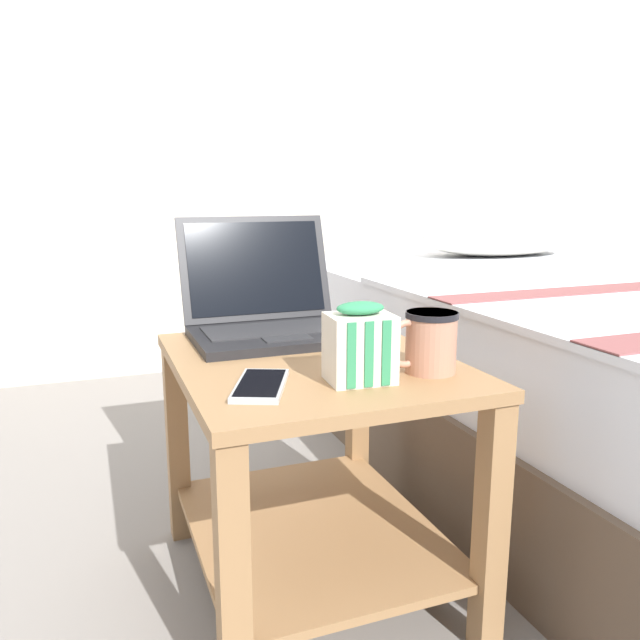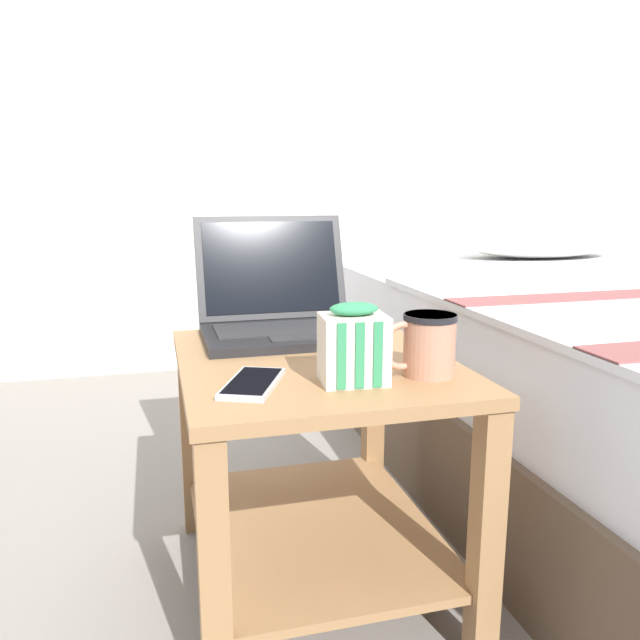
{
  "view_description": "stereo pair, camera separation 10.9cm",
  "coord_description": "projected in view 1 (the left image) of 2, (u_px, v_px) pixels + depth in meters",
  "views": [
    {
      "loc": [
        -0.38,
        -1.04,
        0.76
      ],
      "look_at": [
        0.0,
        -0.04,
        0.54
      ],
      "focal_mm": 35.0,
      "sensor_mm": 36.0,
      "label": 1
    },
    {
      "loc": [
        -0.27,
        -1.07,
        0.76
      ],
      "look_at": [
        0.0,
        -0.04,
        0.54
      ],
      "focal_mm": 35.0,
      "sensor_mm": 36.0,
      "label": 2
    }
  ],
  "objects": [
    {
      "name": "ground_plane",
      "position": [
        312.0,
        582.0,
        1.24
      ],
      "size": [
        8.0,
        8.0,
        0.0
      ],
      "primitive_type": "plane",
      "color": "gray"
    },
    {
      "name": "back_wall",
      "position": [
        171.0,
        65.0,
        2.47
      ],
      "size": [
        8.0,
        0.05,
        2.5
      ],
      "color": "beige",
      "rests_on": "ground_plane"
    },
    {
      "name": "bedside_table",
      "position": [
        312.0,
        442.0,
        1.18
      ],
      "size": [
        0.49,
        0.59,
        0.46
      ],
      "color": "#997047",
      "rests_on": "ground_plane"
    },
    {
      "name": "laptop",
      "position": [
        270.0,
        312.0,
        1.32
      ],
      "size": [
        0.34,
        0.32,
        0.24
      ],
      "color": "black",
      "rests_on": "bedside_table"
    },
    {
      "name": "mug_front_left",
      "position": [
        429.0,
        339.0,
        1.04
      ],
      "size": [
        0.13,
        0.09,
        0.1
      ],
      "color": "tan",
      "rests_on": "bedside_table"
    },
    {
      "name": "snack_bag",
      "position": [
        360.0,
        345.0,
        1.0
      ],
      "size": [
        0.11,
        0.09,
        0.13
      ],
      "color": "silver",
      "rests_on": "bedside_table"
    },
    {
      "name": "cell_phone",
      "position": [
        261.0,
        385.0,
        0.97
      ],
      "size": [
        0.13,
        0.17,
        0.01
      ],
      "color": "#B7BABC",
      "rests_on": "bedside_table"
    }
  ]
}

